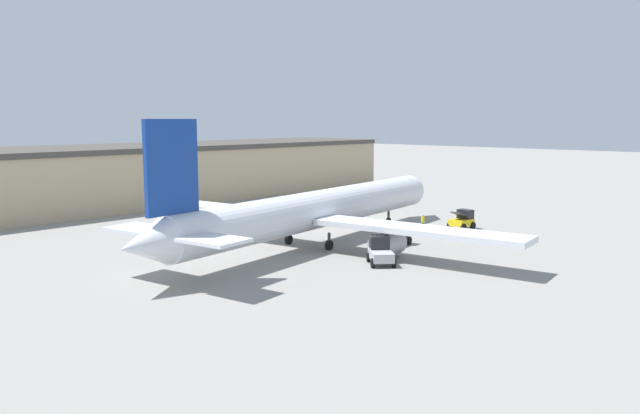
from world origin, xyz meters
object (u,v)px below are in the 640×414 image
(pushback_tug, at_px, (380,251))
(baggage_tug, at_px, (398,235))
(belt_loader_truck, at_px, (462,220))
(airplane, at_px, (313,211))
(ground_crew_worker, at_px, (423,222))

(pushback_tug, bearing_deg, baggage_tug, -21.90)
(belt_loader_truck, height_order, pushback_tug, pushback_tug)
(baggage_tug, height_order, belt_loader_truck, belt_loader_truck)
(belt_loader_truck, bearing_deg, airplane, 167.89)
(airplane, height_order, pushback_tug, airplane)
(baggage_tug, relative_size, pushback_tug, 0.83)
(airplane, xyz_separation_m, ground_crew_worker, (14.12, -2.94, -2.40))
(ground_crew_worker, bearing_deg, belt_loader_truck, 130.80)
(ground_crew_worker, bearing_deg, baggage_tug, 9.42)
(airplane, relative_size, belt_loader_truck, 16.69)
(pushback_tug, bearing_deg, airplane, 32.30)
(belt_loader_truck, distance_m, pushback_tug, 19.52)
(ground_crew_worker, height_order, belt_loader_truck, belt_loader_truck)
(baggage_tug, bearing_deg, ground_crew_worker, 9.16)
(baggage_tug, height_order, pushback_tug, pushback_tug)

